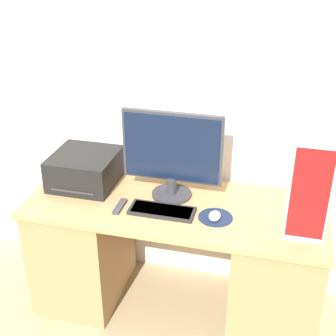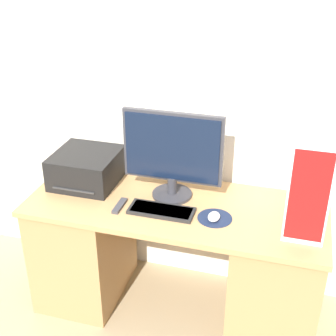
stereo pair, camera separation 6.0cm
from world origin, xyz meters
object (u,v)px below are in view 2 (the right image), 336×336
Objects in this scene: mouse at (214,217)px; monitor at (172,152)px; printer at (86,168)px; remote_control at (120,206)px; keyboard at (161,211)px; computer_tower at (309,179)px.

monitor is at bearing 146.55° from mouse.
printer reaches higher than remote_control.
monitor reaches higher than keyboard.
monitor is 3.70× the size of remote_control.
monitor is 1.58× the size of keyboard.
monitor is 0.53m from printer.
mouse is at bearing 2.13° from remote_control.
computer_tower is at bearing 7.38° from keyboard.
keyboard is at bearing -92.20° from monitor.
computer_tower reaches higher than printer.
keyboard is 0.22m from remote_control.
monitor is 5.87× the size of mouse.
keyboard is 0.67× the size of computer_tower.
computer_tower is at bearing -4.79° from printer.
keyboard is 0.74m from computer_tower.
monitor is 0.39m from remote_control.
remote_control is at bearing -177.87° from mouse.
computer_tower is at bearing 11.22° from mouse.
remote_control is at bearing -140.10° from monitor.
printer is 2.48× the size of remote_control.
monitor is at bearing 39.90° from remote_control.
monitor is 0.31m from keyboard.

